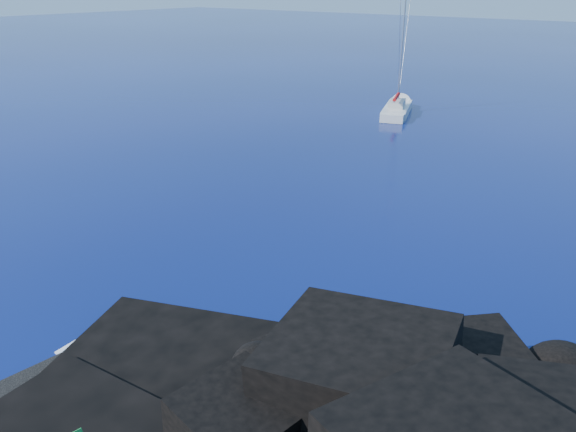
# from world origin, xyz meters

# --- Properties ---
(surf_foam) EXTENTS (10.00, 8.00, 0.06)m
(surf_foam) POSITION_xyz_m (5.00, 5.00, 0.00)
(surf_foam) COLOR white
(surf_foam) RESTS_ON ground
(sailboat) EXTENTS (6.09, 11.12, 11.56)m
(sailboat) POSITION_xyz_m (-8.95, 44.49, 0.00)
(sailboat) COLOR silver
(sailboat) RESTS_ON ground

